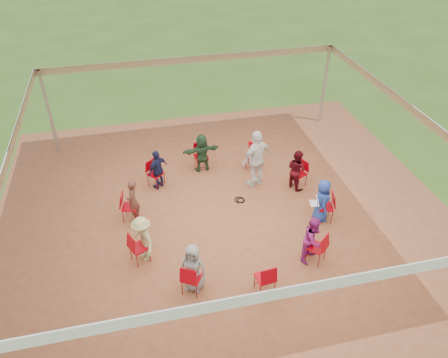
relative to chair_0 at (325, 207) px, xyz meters
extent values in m
plane|color=#355B1C|center=(-2.69, 0.63, -0.45)|extent=(80.00, 80.00, 0.00)
plane|color=brown|center=(-2.69, 0.63, -0.44)|extent=(13.00, 13.00, 0.00)
cylinder|color=#B2B2B7|center=(-7.69, 5.63, 1.05)|extent=(0.12, 0.12, 3.00)
cylinder|color=#B2B2B7|center=(2.31, 5.63, 1.05)|extent=(0.12, 0.12, 3.00)
plane|color=white|center=(-2.69, 0.63, 2.55)|extent=(10.30, 10.30, 0.00)
cube|color=white|center=(-2.69, -4.52, 2.43)|extent=(10.30, 0.03, 0.24)
cube|color=white|center=(-2.69, 5.78, 2.43)|extent=(10.30, 0.03, 0.24)
cube|color=white|center=(-7.84, 0.63, 2.43)|extent=(0.03, 10.30, 0.24)
cube|color=white|center=(2.46, 0.63, 2.43)|extent=(0.03, 10.30, 0.24)
imported|color=#1F3D98|center=(-0.12, 0.03, 0.22)|extent=(0.50, 0.71, 1.32)
imported|color=#420810|center=(-0.26, 1.65, 0.22)|extent=(0.59, 0.74, 1.32)
imported|color=#24462A|center=(-2.91, 3.26, 0.22)|extent=(1.26, 0.56, 1.32)
imported|color=#16193F|center=(-4.42, 2.62, 0.22)|extent=(0.85, 0.81, 1.32)
imported|color=#502A23|center=(-5.26, 1.23, 0.22)|extent=(0.42, 0.54, 1.32)
imported|color=tan|center=(-5.12, -0.40, 0.22)|extent=(0.72, 0.95, 1.32)
imported|color=gray|center=(-4.05, -1.64, 0.22)|extent=(0.74, 0.64, 1.32)
imported|color=#8A1C72|center=(-0.96, -1.37, 0.22)|extent=(0.73, 0.70, 1.32)
imported|color=silver|center=(-1.43, 2.05, 0.52)|extent=(1.27, 0.99, 1.93)
torus|color=black|center=(-2.13, 1.38, -0.43)|extent=(0.33, 0.33, 0.03)
torus|color=black|center=(-2.09, 1.34, -0.43)|extent=(0.26, 0.26, 0.03)
cube|color=#B7B7BC|center=(-0.33, 0.08, 0.12)|extent=(0.28, 0.35, 0.01)
cube|color=#B7B7BC|center=(-0.23, 0.05, 0.22)|extent=(0.13, 0.31, 0.20)
cube|color=#CCE0FF|center=(-0.24, 0.05, 0.22)|extent=(0.11, 0.27, 0.17)
camera|label=1|loc=(-4.96, -8.66, 7.78)|focal=35.00mm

